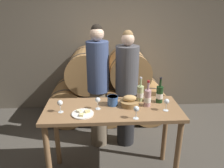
# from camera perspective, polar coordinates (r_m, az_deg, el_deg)

# --- Properties ---
(stone_wall_back) EXTENTS (10.00, 0.12, 3.20)m
(stone_wall_back) POSITION_cam_1_polar(r_m,az_deg,el_deg) (4.30, -1.39, 14.10)
(stone_wall_back) COLOR #706656
(stone_wall_back) RESTS_ON ground_plane
(barrel_stack) EXTENTS (2.17, 0.85, 1.33)m
(barrel_stack) POSITION_cam_1_polar(r_m,az_deg,el_deg) (4.02, -1.03, -1.18)
(barrel_stack) COLOR #A87A47
(barrel_stack) RESTS_ON ground_plane
(tasting_table) EXTENTS (1.56, 0.62, 0.95)m
(tasting_table) POSITION_cam_1_polar(r_m,az_deg,el_deg) (2.58, 0.15, -9.34)
(tasting_table) COLOR olive
(tasting_table) RESTS_ON ground_plane
(person_left) EXTENTS (0.31, 0.31, 1.82)m
(person_left) POSITION_cam_1_polar(r_m,az_deg,el_deg) (3.13, -3.64, -0.80)
(person_left) COLOR #756651
(person_left) RESTS_ON ground_plane
(person_right) EXTENTS (0.33, 0.33, 1.74)m
(person_right) POSITION_cam_1_polar(r_m,az_deg,el_deg) (3.18, 3.82, -1.54)
(person_right) COLOR #232326
(person_right) RESTS_ON ground_plane
(wine_bottle_red) EXTENTS (0.08, 0.08, 0.32)m
(wine_bottle_red) POSITION_cam_1_polar(r_m,az_deg,el_deg) (2.68, 12.32, -2.62)
(wine_bottle_red) COLOR #193819
(wine_bottle_red) RESTS_ON tasting_table
(wine_bottle_white) EXTENTS (0.08, 0.08, 0.31)m
(wine_bottle_white) POSITION_cam_1_polar(r_m,az_deg,el_deg) (2.68, 7.38, -2.40)
(wine_bottle_white) COLOR #ADBC7F
(wine_bottle_white) RESTS_ON tasting_table
(wine_bottle_rose) EXTENTS (0.08, 0.08, 0.31)m
(wine_bottle_rose) POSITION_cam_1_polar(r_m,az_deg,el_deg) (2.56, 9.25, -3.57)
(wine_bottle_rose) COLOR #BC8E93
(wine_bottle_rose) RESTS_ON tasting_table
(blue_crock) EXTENTS (0.13, 0.13, 0.11)m
(blue_crock) POSITION_cam_1_polar(r_m,az_deg,el_deg) (2.56, 0.16, -4.25)
(blue_crock) COLOR #335693
(blue_crock) RESTS_ON tasting_table
(bread_basket) EXTENTS (0.22, 0.22, 0.13)m
(bread_basket) POSITION_cam_1_polar(r_m,az_deg,el_deg) (2.56, 4.58, -4.64)
(bread_basket) COLOR olive
(bread_basket) RESTS_ON tasting_table
(cheese_plate) EXTENTS (0.24, 0.24, 0.04)m
(cheese_plate) POSITION_cam_1_polar(r_m,az_deg,el_deg) (2.40, -7.66, -7.67)
(cheese_plate) COLOR white
(cheese_plate) RESTS_ON tasting_table
(wine_glass_far_left) EXTENTS (0.06, 0.06, 0.14)m
(wine_glass_far_left) POSITION_cam_1_polar(r_m,az_deg,el_deg) (2.45, -13.42, -4.99)
(wine_glass_far_left) COLOR white
(wine_glass_far_left) RESTS_ON tasting_table
(wine_glass_left) EXTENTS (0.06, 0.06, 0.14)m
(wine_glass_left) POSITION_cam_1_polar(r_m,az_deg,el_deg) (2.45, -3.75, -4.34)
(wine_glass_left) COLOR white
(wine_glass_left) RESTS_ON tasting_table
(wine_glass_center) EXTENTS (0.06, 0.06, 0.14)m
(wine_glass_center) POSITION_cam_1_polar(r_m,az_deg,el_deg) (2.27, 6.36, -6.64)
(wine_glass_center) COLOR white
(wine_glass_center) RESTS_ON tasting_table
(wine_glass_right) EXTENTS (0.06, 0.06, 0.14)m
(wine_glass_right) POSITION_cam_1_polar(r_m,az_deg,el_deg) (2.49, 14.05, -4.59)
(wine_glass_right) COLOR white
(wine_glass_right) RESTS_ON tasting_table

